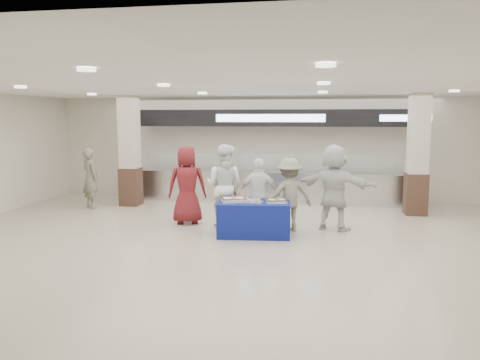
% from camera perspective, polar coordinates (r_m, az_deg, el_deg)
% --- Properties ---
extents(ground, '(14.00, 14.00, 0.00)m').
position_cam_1_polar(ground, '(9.16, 0.16, -8.64)').
color(ground, beige).
rests_on(ground, ground).
extents(serving_line, '(8.70, 0.85, 2.80)m').
position_cam_1_polar(serving_line, '(14.21, 3.77, 1.93)').
color(serving_line, silver).
rests_on(serving_line, ground).
extents(column_left, '(0.55, 0.55, 3.20)m').
position_cam_1_polar(column_left, '(14.01, -13.28, 3.18)').
color(column_left, '#372219').
rests_on(column_left, ground).
extents(column_right, '(0.55, 0.55, 3.20)m').
position_cam_1_polar(column_right, '(13.16, 20.82, 2.61)').
color(column_right, '#372219').
rests_on(column_right, ground).
extents(display_table, '(1.62, 0.93, 0.75)m').
position_cam_1_polar(display_table, '(10.18, 1.70, -4.80)').
color(display_table, navy).
rests_on(display_table, ground).
extents(sheet_cake_left, '(0.61, 0.54, 0.10)m').
position_cam_1_polar(sheet_cake_left, '(10.17, -0.79, -2.36)').
color(sheet_cake_left, silver).
rests_on(sheet_cake_left, display_table).
extents(sheet_cake_right, '(0.47, 0.40, 0.09)m').
position_cam_1_polar(sheet_cake_right, '(10.08, 4.48, -2.52)').
color(sheet_cake_right, silver).
rests_on(sheet_cake_right, display_table).
extents(cupcake_tray, '(0.48, 0.37, 0.07)m').
position_cam_1_polar(cupcake_tray, '(10.06, 1.44, -2.56)').
color(cupcake_tray, '#A5A5AA').
rests_on(cupcake_tray, display_table).
extents(civilian_maroon, '(1.05, 0.82, 1.90)m').
position_cam_1_polar(civilian_maroon, '(11.36, -6.46, -0.59)').
color(civilian_maroon, maroon).
rests_on(civilian_maroon, ground).
extents(soldier_a, '(0.67, 0.53, 1.59)m').
position_cam_1_polar(soldier_a, '(10.85, -1.80, -1.77)').
color(soldier_a, slate).
rests_on(soldier_a, ground).
extents(chef_tall, '(1.10, 0.94, 1.95)m').
position_cam_1_polar(chef_tall, '(10.97, -1.93, -0.72)').
color(chef_tall, white).
rests_on(chef_tall, ground).
extents(chef_short, '(0.99, 0.46, 1.65)m').
position_cam_1_polar(chef_short, '(10.72, 2.35, -1.72)').
color(chef_short, white).
rests_on(chef_short, ground).
extents(soldier_b, '(1.23, 0.97, 1.66)m').
position_cam_1_polar(soldier_b, '(10.65, 6.03, -1.79)').
color(soldier_b, slate).
rests_on(soldier_b, ground).
extents(civilian_white, '(1.92, 1.20, 1.97)m').
position_cam_1_polar(civilian_white, '(10.88, 11.42, -0.87)').
color(civilian_white, silver).
rests_on(civilian_white, ground).
extents(soldier_bg, '(0.75, 0.71, 1.72)m').
position_cam_1_polar(soldier_bg, '(13.90, -17.78, 0.22)').
color(soldier_bg, slate).
rests_on(soldier_bg, ground).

